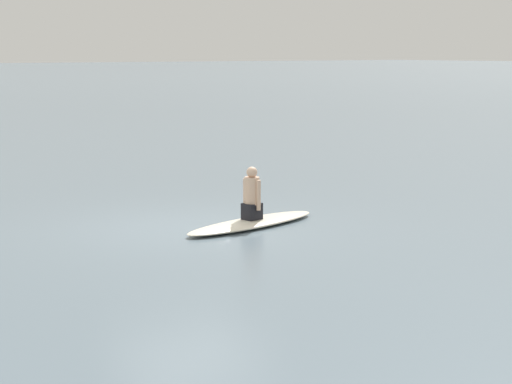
% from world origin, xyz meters
% --- Properties ---
extents(ground_plane, '(400.00, 400.00, 0.00)m').
position_xyz_m(ground_plane, '(0.00, 0.00, 0.00)').
color(ground_plane, slate).
extents(surfboard, '(3.00, 1.23, 0.12)m').
position_xyz_m(surfboard, '(0.98, -0.49, 0.06)').
color(surfboard, silver).
rests_on(surfboard, ground).
extents(person_paddler, '(0.34, 0.40, 0.92)m').
position_xyz_m(person_paddler, '(0.98, -0.49, 0.54)').
color(person_paddler, black).
rests_on(person_paddler, surfboard).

